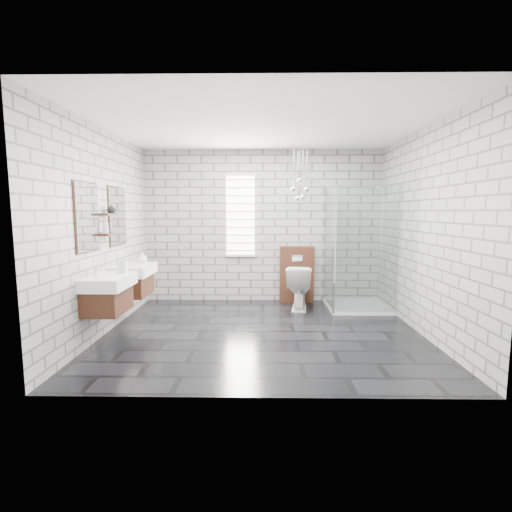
{
  "coord_description": "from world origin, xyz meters",
  "views": [
    {
      "loc": [
        -0.02,
        -4.87,
        1.62
      ],
      "look_at": [
        -0.1,
        0.35,
        0.99
      ],
      "focal_mm": 26.0,
      "sensor_mm": 36.0,
      "label": 1
    }
  ],
  "objects_px": {
    "vanity_left": "(105,283)",
    "cistern_panel": "(297,274)",
    "toilet": "(299,287)",
    "shower_enclosure": "(353,279)",
    "vanity_right": "(132,271)"
  },
  "relations": [
    {
      "from": "shower_enclosure",
      "to": "toilet",
      "type": "height_order",
      "value": "shower_enclosure"
    },
    {
      "from": "vanity_left",
      "to": "toilet",
      "type": "relative_size",
      "value": 2.15
    },
    {
      "from": "cistern_panel",
      "to": "toilet",
      "type": "xyz_separation_m",
      "value": [
        0.0,
        -0.45,
        -0.13
      ]
    },
    {
      "from": "vanity_left",
      "to": "toilet",
      "type": "distance_m",
      "value": 3.09
    },
    {
      "from": "toilet",
      "to": "shower_enclosure",
      "type": "bearing_deg",
      "value": -176.62
    },
    {
      "from": "vanity_left",
      "to": "toilet",
      "type": "xyz_separation_m",
      "value": [
        2.52,
        1.74,
        -0.39
      ]
    },
    {
      "from": "vanity_left",
      "to": "cistern_panel",
      "type": "height_order",
      "value": "vanity_left"
    },
    {
      "from": "cistern_panel",
      "to": "shower_enclosure",
      "type": "bearing_deg",
      "value": -30.14
    },
    {
      "from": "toilet",
      "to": "vanity_left",
      "type": "bearing_deg",
      "value": 42.26
    },
    {
      "from": "vanity_left",
      "to": "cistern_panel",
      "type": "bearing_deg",
      "value": 41.07
    },
    {
      "from": "vanity_left",
      "to": "cistern_panel",
      "type": "xyz_separation_m",
      "value": [
        2.52,
        2.19,
        -0.26
      ]
    },
    {
      "from": "vanity_left",
      "to": "vanity_right",
      "type": "distance_m",
      "value": 0.93
    },
    {
      "from": "vanity_right",
      "to": "toilet",
      "type": "height_order",
      "value": "vanity_right"
    },
    {
      "from": "shower_enclosure",
      "to": "vanity_left",
      "type": "bearing_deg",
      "value": -153.81
    },
    {
      "from": "cistern_panel",
      "to": "shower_enclosure",
      "type": "height_order",
      "value": "shower_enclosure"
    }
  ]
}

